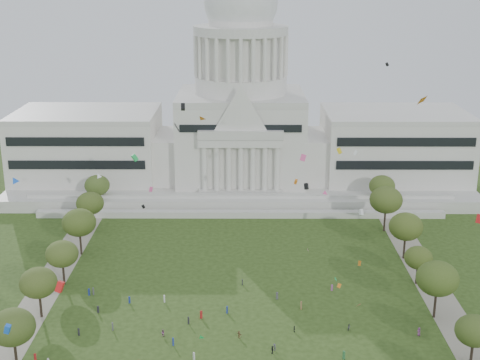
% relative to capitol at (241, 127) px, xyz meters
% --- Properties ---
extents(ground, '(400.00, 400.00, 0.00)m').
position_rel_capitol_xyz_m(ground, '(0.00, -113.59, -22.30)').
color(ground, '#2B4215').
rests_on(ground, ground).
extents(capitol, '(160.00, 64.50, 91.30)m').
position_rel_capitol_xyz_m(capitol, '(0.00, 0.00, 0.00)').
color(capitol, beige).
rests_on(capitol, ground).
extents(path_left, '(8.00, 160.00, 0.04)m').
position_rel_capitol_xyz_m(path_left, '(-48.00, -83.59, -22.28)').
color(path_left, gray).
rests_on(path_left, ground).
extents(path_right, '(8.00, 160.00, 0.04)m').
position_rel_capitol_xyz_m(path_right, '(48.00, -83.59, -22.28)').
color(path_right, gray).
rests_on(path_right, ground).
extents(row_tree_l_1, '(8.86, 8.86, 12.59)m').
position_rel_capitol_xyz_m(row_tree_l_1, '(-44.07, -116.55, -13.34)').
color(row_tree_l_1, black).
rests_on(row_tree_l_1, ground).
extents(row_tree_r_1, '(7.58, 7.58, 10.78)m').
position_rel_capitol_xyz_m(row_tree_r_1, '(46.22, -115.34, -14.64)').
color(row_tree_r_1, black).
rests_on(row_tree_r_1, ground).
extents(row_tree_l_2, '(8.42, 8.42, 11.97)m').
position_rel_capitol_xyz_m(row_tree_l_2, '(-45.04, -96.29, -13.79)').
color(row_tree_l_2, black).
rests_on(row_tree_l_2, ground).
extents(row_tree_r_2, '(9.55, 9.55, 13.58)m').
position_rel_capitol_xyz_m(row_tree_r_2, '(44.17, -96.15, -12.64)').
color(row_tree_r_2, black).
rests_on(row_tree_r_2, ground).
extents(row_tree_l_3, '(8.12, 8.12, 11.55)m').
position_rel_capitol_xyz_m(row_tree_l_3, '(-44.09, -79.67, -14.09)').
color(row_tree_l_3, black).
rests_on(row_tree_l_3, ground).
extents(row_tree_r_3, '(7.01, 7.01, 9.98)m').
position_rel_capitol_xyz_m(row_tree_r_3, '(44.40, -79.10, -15.21)').
color(row_tree_r_3, black).
rests_on(row_tree_r_3, ground).
extents(row_tree_l_4, '(9.29, 9.29, 13.21)m').
position_rel_capitol_xyz_m(row_tree_l_4, '(-44.08, -61.17, -12.90)').
color(row_tree_l_4, black).
rests_on(row_tree_l_4, ground).
extents(row_tree_r_4, '(9.19, 9.19, 13.06)m').
position_rel_capitol_xyz_m(row_tree_r_4, '(44.76, -63.55, -13.01)').
color(row_tree_r_4, black).
rests_on(row_tree_r_4, ground).
extents(row_tree_l_5, '(8.33, 8.33, 11.85)m').
position_rel_capitol_xyz_m(row_tree_l_5, '(-45.22, -42.58, -13.88)').
color(row_tree_l_5, black).
rests_on(row_tree_l_5, ground).
extents(row_tree_r_5, '(9.82, 9.82, 13.96)m').
position_rel_capitol_xyz_m(row_tree_r_5, '(43.49, -43.40, -12.37)').
color(row_tree_r_5, black).
rests_on(row_tree_r_5, ground).
extents(row_tree_l_6, '(8.19, 8.19, 11.64)m').
position_rel_capitol_xyz_m(row_tree_l_6, '(-46.87, -24.45, -14.02)').
color(row_tree_l_6, black).
rests_on(row_tree_l_6, ground).
extents(row_tree_r_6, '(8.42, 8.42, 11.97)m').
position_rel_capitol_xyz_m(row_tree_r_6, '(45.96, -25.46, -13.79)').
color(row_tree_r_6, black).
rests_on(row_tree_r_6, ground).
extents(person_0, '(0.96, 1.10, 1.90)m').
position_rel_capitol_xyz_m(person_0, '(38.73, -104.11, -21.35)').
color(person_0, '#994C8C').
rests_on(person_0, ground).
extents(person_2, '(0.91, 0.87, 1.60)m').
position_rel_capitol_xyz_m(person_2, '(24.00, -102.12, -21.49)').
color(person_2, '#4C4C51').
rests_on(person_2, ground).
extents(person_3, '(1.01, 1.15, 1.59)m').
position_rel_capitol_xyz_m(person_3, '(7.29, -110.27, -21.50)').
color(person_3, '#4C4C51').
rests_on(person_3, ground).
extents(person_4, '(0.72, 1.11, 1.75)m').
position_rel_capitol_xyz_m(person_4, '(6.80, -111.31, -21.42)').
color(person_4, '#26262B').
rests_on(person_4, ground).
extents(person_5, '(1.51, 1.50, 1.64)m').
position_rel_capitol_xyz_m(person_5, '(-0.03, -105.25, -21.47)').
color(person_5, olive).
rests_on(person_5, ground).
extents(person_8, '(0.87, 0.66, 1.59)m').
position_rel_capitol_xyz_m(person_8, '(-16.46, -104.60, -21.50)').
color(person_8, '#994C8C').
rests_on(person_8, ground).
extents(person_10, '(0.67, 0.94, 1.45)m').
position_rel_capitol_xyz_m(person_10, '(11.94, -102.76, -21.57)').
color(person_10, '#26262B').
rests_on(person_10, ground).
extents(distant_crowd, '(64.27, 39.70, 1.93)m').
position_rel_capitol_xyz_m(distant_crowd, '(-12.84, -100.36, -21.42)').
color(distant_crowd, '#B21E1E').
rests_on(distant_crowd, ground).
extents(kite_swarm, '(87.34, 105.03, 54.46)m').
position_rel_capitol_xyz_m(kite_swarm, '(1.29, -104.15, 8.95)').
color(kite_swarm, black).
rests_on(kite_swarm, ground).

